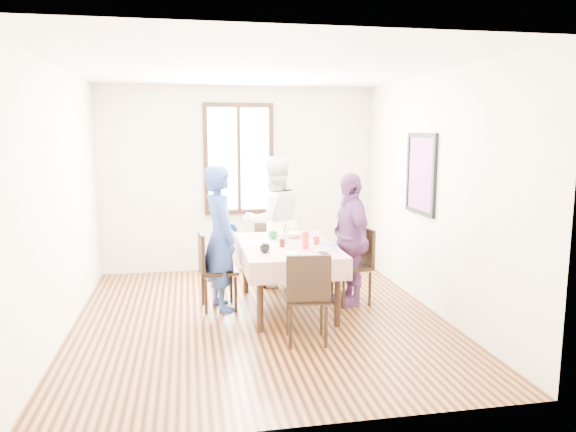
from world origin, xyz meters
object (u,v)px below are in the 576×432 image
at_px(chair_left, 218,270).
at_px(person_far, 273,221).
at_px(dining_table, 287,277).
at_px(person_right, 350,239).
at_px(chair_near, 307,297).
at_px(person_left, 220,238).
at_px(chair_far, 273,251).
at_px(chair_right, 351,266).

xyz_separation_m(chair_left, person_far, (0.79, 0.87, 0.41)).
relative_size(dining_table, person_right, 0.95).
bearing_deg(person_far, chair_near, 76.69).
bearing_deg(person_left, dining_table, -114.56).
bearing_deg(dining_table, chair_left, 169.84).
distance_m(dining_table, person_left, 0.90).
relative_size(person_left, person_right, 1.06).
xyz_separation_m(person_left, person_far, (0.76, 0.87, 0.03)).
distance_m(dining_table, chair_far, 1.03).
relative_size(chair_left, chair_right, 1.00).
bearing_deg(person_left, chair_far, -54.75).
distance_m(person_left, person_far, 1.16).
xyz_separation_m(chair_far, person_left, (-0.76, -0.89, 0.38)).
xyz_separation_m(chair_far, person_right, (0.76, -0.98, 0.33)).
bearing_deg(chair_left, person_left, 85.85).
xyz_separation_m(chair_right, person_far, (-0.79, 0.97, 0.41)).
height_order(chair_left, person_right, person_right).
relative_size(dining_table, chair_far, 1.65).
bearing_deg(chair_far, chair_right, 122.37).
distance_m(chair_far, chair_near, 2.06).
bearing_deg(chair_near, person_far, 97.00).
bearing_deg(chair_left, chair_right, 82.43).
bearing_deg(chair_far, person_far, 83.80).
xyz_separation_m(dining_table, chair_near, (0.00, -1.03, 0.08)).
bearing_deg(chair_near, person_left, 130.10).
distance_m(dining_table, person_far, 1.12).
bearing_deg(chair_right, person_left, 78.56).
relative_size(chair_far, chair_near, 1.00).
distance_m(chair_left, chair_near, 1.41).
bearing_deg(chair_left, person_right, 82.39).
distance_m(chair_right, chair_far, 1.26).
bearing_deg(person_left, chair_near, -161.03).
bearing_deg(person_right, chair_right, 85.70).
height_order(person_left, person_right, person_left).
bearing_deg(chair_right, chair_far, 30.59).
height_order(chair_far, chair_near, same).
distance_m(chair_right, chair_near, 1.33).
distance_m(chair_left, person_left, 0.38).
height_order(chair_near, person_far, person_far).
bearing_deg(person_far, person_right, 115.04).
bearing_deg(chair_left, person_far, 133.86).
bearing_deg(person_far, chair_far, -103.31).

